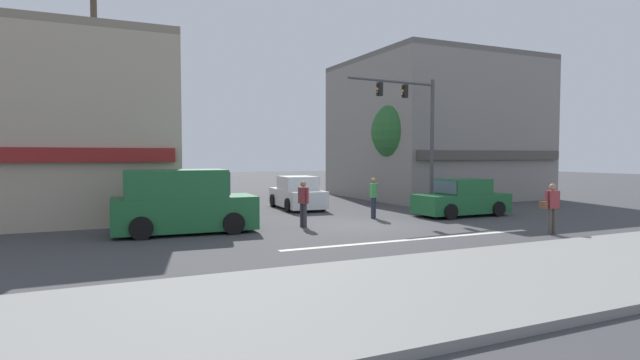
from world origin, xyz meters
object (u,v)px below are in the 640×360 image
at_px(sedan_parked_curbside, 462,199).
at_px(van_crossing_rightbound, 182,203).
at_px(street_tree, 403,132).
at_px(utility_pole_far_right, 443,131).
at_px(traffic_light_mast, 416,122).
at_px(utility_pole_near_left, 95,98).
at_px(pedestrian_far_side, 303,201).
at_px(sedan_crossing_center, 297,194).
at_px(pedestrian_mid_crossing, 374,195).
at_px(pedestrian_foreground_with_bag, 552,206).

relative_size(sedan_parked_curbside, van_crossing_rightbound, 0.88).
height_order(street_tree, utility_pole_far_right, utility_pole_far_right).
height_order(street_tree, traffic_light_mast, traffic_light_mast).
bearing_deg(utility_pole_far_right, utility_pole_near_left, -170.83).
bearing_deg(pedestrian_far_side, sedan_crossing_center, 69.88).
xyz_separation_m(street_tree, pedestrian_far_side, (-8.68, -6.49, -2.93)).
xyz_separation_m(traffic_light_mast, pedestrian_far_side, (-7.07, -3.05, -3.23)).
xyz_separation_m(pedestrian_mid_crossing, pedestrian_far_side, (-3.60, -1.14, 0.00)).
relative_size(sedan_crossing_center, pedestrian_far_side, 2.52).
distance_m(utility_pole_near_left, traffic_light_mast, 13.79).
height_order(utility_pole_near_left, utility_pole_far_right, utility_pole_near_left).
distance_m(sedan_parked_curbside, van_crossing_rightbound, 11.67).
height_order(sedan_crossing_center, van_crossing_rightbound, van_crossing_rightbound).
relative_size(sedan_crossing_center, pedestrian_mid_crossing, 2.52).
distance_m(utility_pole_near_left, sedan_parked_curbside, 14.94).
bearing_deg(pedestrian_far_side, street_tree, 36.80).
bearing_deg(utility_pole_near_left, pedestrian_foreground_with_bag, -30.28).
distance_m(sedan_parked_curbside, sedan_crossing_center, 7.71).
distance_m(utility_pole_far_right, van_crossing_rightbound, 16.09).
bearing_deg(van_crossing_rightbound, utility_pole_far_right, 19.42).
height_order(sedan_crossing_center, pedestrian_far_side, pedestrian_far_side).
bearing_deg(sedan_crossing_center, van_crossing_rightbound, -139.33).
relative_size(utility_pole_near_left, utility_pole_far_right, 1.17).
bearing_deg(pedestrian_far_side, utility_pole_near_left, 156.84).
height_order(traffic_light_mast, van_crossing_rightbound, traffic_light_mast).
xyz_separation_m(sedan_parked_curbside, pedestrian_mid_crossing, (-3.88, 0.83, 0.24)).
bearing_deg(street_tree, utility_pole_far_right, -21.56).
relative_size(pedestrian_foreground_with_bag, pedestrian_far_side, 1.00).
bearing_deg(utility_pole_near_left, sedan_parked_curbside, -10.24).
bearing_deg(utility_pole_far_right, street_tree, 158.44).
relative_size(pedestrian_mid_crossing, pedestrian_far_side, 1.00).
xyz_separation_m(utility_pole_far_right, pedestrian_mid_crossing, (-7.13, -4.55, -3.00)).
distance_m(sedan_parked_curbside, pedestrian_far_side, 7.49).
distance_m(utility_pole_near_left, utility_pole_far_right, 17.68).
bearing_deg(street_tree, van_crossing_rightbound, -154.76).
relative_size(utility_pole_far_right, sedan_crossing_center, 1.81).
bearing_deg(utility_pole_far_right, van_crossing_rightbound, -160.58).
distance_m(street_tree, sedan_parked_curbside, 7.06).
distance_m(traffic_light_mast, pedestrian_foreground_with_bag, 8.63).
relative_size(utility_pole_near_left, pedestrian_mid_crossing, 5.34).
distance_m(van_crossing_rightbound, pedestrian_foreground_with_bag, 12.12).
bearing_deg(utility_pole_far_right, pedestrian_far_side, -152.09).
height_order(traffic_light_mast, pedestrian_foreground_with_bag, traffic_light_mast).
distance_m(pedestrian_foreground_with_bag, pedestrian_far_side, 8.31).
bearing_deg(pedestrian_mid_crossing, street_tree, 46.52).
bearing_deg(van_crossing_rightbound, sedan_crossing_center, 40.67).
bearing_deg(pedestrian_far_side, utility_pole_far_right, 27.91).
xyz_separation_m(van_crossing_rightbound, pedestrian_mid_crossing, (7.79, 0.71, -0.06)).
xyz_separation_m(traffic_light_mast, sedan_crossing_center, (-4.92, 2.82, -3.46)).
relative_size(traffic_light_mast, sedan_parked_curbside, 1.51).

